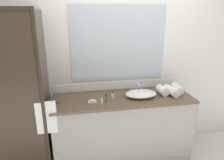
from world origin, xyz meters
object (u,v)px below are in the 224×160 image
object	(u,v)px
sink_basin	(141,94)
rolled_towel_middle	(171,91)
rolled_towel_near_edge	(177,89)
amenity_bottle_shampoo	(113,96)
faucet	(137,88)
amenity_bottle_conditioner	(102,102)
amenity_bottle_body_wash	(106,98)
soap_dish	(92,101)
rolled_towel_far_edge	(162,90)

from	to	relation	value
sink_basin	rolled_towel_middle	bearing A→B (deg)	-1.21
sink_basin	rolled_towel_near_edge	size ratio (longest dim) A/B	1.84
rolled_towel_middle	amenity_bottle_shampoo	bearing A→B (deg)	-179.98
sink_basin	faucet	bearing A→B (deg)	90.00
sink_basin	faucet	size ratio (longest dim) A/B	2.41
amenity_bottle_conditioner	amenity_bottle_body_wash	world-z (taller)	amenity_bottle_body_wash
rolled_towel_near_edge	soap_dish	bearing A→B (deg)	-175.22
amenity_bottle_shampoo	rolled_towel_far_edge	distance (m)	0.68
faucet	amenity_bottle_body_wash	xyz separation A→B (m)	(-0.47, -0.26, -0.00)
faucet	amenity_bottle_conditioner	xyz separation A→B (m)	(-0.53, -0.34, -0.01)
amenity_bottle_body_wash	rolled_towel_middle	world-z (taller)	rolled_towel_middle
amenity_bottle_body_wash	rolled_towel_near_edge	world-z (taller)	rolled_towel_near_edge
amenity_bottle_body_wash	rolled_towel_near_edge	size ratio (longest dim) A/B	0.42
rolled_towel_near_edge	rolled_towel_far_edge	world-z (taller)	rolled_towel_far_edge
rolled_towel_near_edge	rolled_towel_far_edge	xyz separation A→B (m)	(-0.22, -0.02, 0.00)
amenity_bottle_conditioner	soap_dish	bearing A→B (deg)	135.96
rolled_towel_far_edge	amenity_bottle_body_wash	bearing A→B (deg)	-172.35
sink_basin	rolled_towel_near_edge	xyz separation A→B (m)	(0.53, 0.04, 0.02)
sink_basin	rolled_towel_middle	world-z (taller)	rolled_towel_middle
amenity_bottle_body_wash	rolled_towel_far_edge	bearing A→B (deg)	7.65
sink_basin	rolled_towel_middle	size ratio (longest dim) A/B	1.63
amenity_bottle_shampoo	rolled_towel_near_edge	size ratio (longest dim) A/B	0.44
soap_dish	amenity_bottle_shampoo	distance (m)	0.27
faucet	amenity_bottle_shampoo	bearing A→B (deg)	-152.55
soap_dish	amenity_bottle_body_wash	bearing A→B (deg)	-7.68
sink_basin	amenity_bottle_body_wash	size ratio (longest dim) A/B	4.37
soap_dish	rolled_towel_far_edge	bearing A→B (deg)	4.97
sink_basin	faucet	distance (m)	0.19
soap_dish	rolled_towel_middle	bearing A→B (deg)	2.45
soap_dish	rolled_towel_middle	distance (m)	1.06
rolled_towel_far_edge	soap_dish	bearing A→B (deg)	-175.03
amenity_bottle_shampoo	rolled_towel_middle	world-z (taller)	rolled_towel_middle
soap_dish	amenity_bottle_conditioner	xyz separation A→B (m)	(0.10, -0.10, 0.03)
amenity_bottle_conditioner	rolled_towel_middle	distance (m)	0.96
amenity_bottle_conditioner	amenity_bottle_shampoo	bearing A→B (deg)	41.83
faucet	soap_dish	xyz separation A→B (m)	(-0.64, -0.24, -0.03)
rolled_towel_near_edge	rolled_towel_far_edge	size ratio (longest dim) A/B	1.22
amenity_bottle_shampoo	amenity_bottle_conditioner	bearing A→B (deg)	-138.17
faucet	sink_basin	bearing A→B (deg)	-90.00
amenity_bottle_conditioner	sink_basin	bearing A→B (deg)	15.94
amenity_bottle_conditioner	amenity_bottle_body_wash	bearing A→B (deg)	50.01
rolled_towel_middle	rolled_towel_far_edge	size ratio (longest dim) A/B	1.38
sink_basin	rolled_towel_near_edge	bearing A→B (deg)	4.70
soap_dish	sink_basin	bearing A→B (deg)	4.85
amenity_bottle_body_wash	amenity_bottle_conditioner	bearing A→B (deg)	-129.99
rolled_towel_middle	amenity_bottle_conditioner	bearing A→B (deg)	-171.41
amenity_bottle_conditioner	rolled_towel_far_edge	distance (m)	0.86
amenity_bottle_conditioner	rolled_towel_middle	world-z (taller)	rolled_towel_middle
amenity_bottle_shampoo	amenity_bottle_body_wash	world-z (taller)	amenity_bottle_shampoo
sink_basin	rolled_towel_middle	xyz separation A→B (m)	(0.42, -0.01, 0.02)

